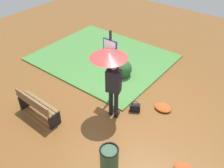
{
  "coord_description": "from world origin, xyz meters",
  "views": [
    {
      "loc": [
        -3.24,
        4.47,
        4.97
      ],
      "look_at": [
        0.2,
        0.04,
        0.85
      ],
      "focal_mm": 40.4,
      "sensor_mm": 36.0,
      "label": 1
    }
  ],
  "objects_px": {
    "person_with_umbrella": "(111,68)",
    "info_sign_post": "(110,60)",
    "trash_bin": "(109,162)",
    "park_bench": "(37,106)",
    "handbag": "(135,108)"
  },
  "relations": [
    {
      "from": "info_sign_post",
      "to": "trash_bin",
      "type": "distance_m",
      "value": 2.75
    },
    {
      "from": "trash_bin",
      "to": "info_sign_post",
      "type": "bearing_deg",
      "value": -52.43
    },
    {
      "from": "info_sign_post",
      "to": "trash_bin",
      "type": "relative_size",
      "value": 2.76
    },
    {
      "from": "trash_bin",
      "to": "person_with_umbrella",
      "type": "bearing_deg",
      "value": -53.05
    },
    {
      "from": "park_bench",
      "to": "trash_bin",
      "type": "height_order",
      "value": "trash_bin"
    },
    {
      "from": "handbag",
      "to": "park_bench",
      "type": "distance_m",
      "value": 2.75
    },
    {
      "from": "trash_bin",
      "to": "park_bench",
      "type": "bearing_deg",
      "value": -4.72
    },
    {
      "from": "park_bench",
      "to": "person_with_umbrella",
      "type": "bearing_deg",
      "value": -138.78
    },
    {
      "from": "person_with_umbrella",
      "to": "trash_bin",
      "type": "xyz_separation_m",
      "value": [
        -1.18,
        1.57,
        -1.13
      ]
    },
    {
      "from": "info_sign_post",
      "to": "park_bench",
      "type": "distance_m",
      "value": 2.38
    },
    {
      "from": "info_sign_post",
      "to": "handbag",
      "type": "distance_m",
      "value": 1.57
    },
    {
      "from": "person_with_umbrella",
      "to": "info_sign_post",
      "type": "relative_size",
      "value": 0.89
    },
    {
      "from": "person_with_umbrella",
      "to": "trash_bin",
      "type": "height_order",
      "value": "person_with_umbrella"
    },
    {
      "from": "trash_bin",
      "to": "handbag",
      "type": "bearing_deg",
      "value": -71.33
    },
    {
      "from": "person_with_umbrella",
      "to": "info_sign_post",
      "type": "height_order",
      "value": "info_sign_post"
    }
  ]
}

